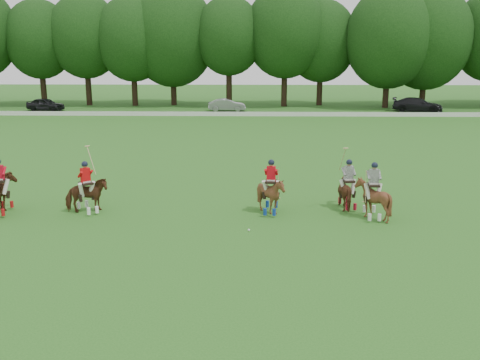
{
  "coord_description": "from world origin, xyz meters",
  "views": [
    {
      "loc": [
        2.94,
        -17.22,
        6.61
      ],
      "look_at": [
        2.4,
        4.2,
        1.4
      ],
      "focal_mm": 40.0,
      "sensor_mm": 36.0,
      "label": 1
    }
  ],
  "objects_px": {
    "polo_stripe_b": "(373,198)",
    "polo_red_a": "(1,194)",
    "car_right": "(418,105)",
    "polo_stripe_a": "(348,191)",
    "polo_red_b": "(87,195)",
    "polo_ball": "(249,230)",
    "polo_red_c": "(271,194)",
    "car_mid": "(227,105)",
    "car_left": "(46,104)"
  },
  "relations": [
    {
      "from": "car_left",
      "to": "car_right",
      "type": "relative_size",
      "value": 0.79
    },
    {
      "from": "car_left",
      "to": "polo_red_a",
      "type": "height_order",
      "value": "polo_red_a"
    },
    {
      "from": "car_right",
      "to": "polo_ball",
      "type": "bearing_deg",
      "value": 174.22
    },
    {
      "from": "car_right",
      "to": "polo_red_c",
      "type": "distance_m",
      "value": 42.1
    },
    {
      "from": "polo_red_c",
      "to": "polo_stripe_a",
      "type": "height_order",
      "value": "polo_stripe_a"
    },
    {
      "from": "polo_ball",
      "to": "polo_stripe_b",
      "type": "bearing_deg",
      "value": 19.29
    },
    {
      "from": "car_right",
      "to": "polo_ball",
      "type": "height_order",
      "value": "car_right"
    },
    {
      "from": "polo_stripe_a",
      "to": "car_right",
      "type": "bearing_deg",
      "value": 69.49
    },
    {
      "from": "polo_red_a",
      "to": "polo_ball",
      "type": "distance_m",
      "value": 10.48
    },
    {
      "from": "polo_ball",
      "to": "polo_red_c",
      "type": "bearing_deg",
      "value": 69.12
    },
    {
      "from": "polo_stripe_a",
      "to": "polo_red_c",
      "type": "bearing_deg",
      "value": -166.96
    },
    {
      "from": "polo_red_b",
      "to": "polo_stripe_b",
      "type": "xyz_separation_m",
      "value": [
        11.72,
        -0.47,
        0.06
      ]
    },
    {
      "from": "car_left",
      "to": "polo_ball",
      "type": "height_order",
      "value": "car_left"
    },
    {
      "from": "car_left",
      "to": "polo_stripe_a",
      "type": "bearing_deg",
      "value": -131.83
    },
    {
      "from": "polo_stripe_b",
      "to": "polo_red_a",
      "type": "bearing_deg",
      "value": 179.07
    },
    {
      "from": "car_right",
      "to": "polo_red_b",
      "type": "height_order",
      "value": "polo_red_b"
    },
    {
      "from": "car_mid",
      "to": "car_right",
      "type": "xyz_separation_m",
      "value": [
        21.1,
        0.0,
        0.09
      ]
    },
    {
      "from": "polo_red_b",
      "to": "polo_stripe_b",
      "type": "distance_m",
      "value": 11.73
    },
    {
      "from": "car_mid",
      "to": "polo_stripe_b",
      "type": "xyz_separation_m",
      "value": [
        7.79,
        -38.94,
        0.15
      ]
    },
    {
      "from": "polo_red_b",
      "to": "polo_stripe_a",
      "type": "bearing_deg",
      "value": 4.62
    },
    {
      "from": "polo_stripe_b",
      "to": "polo_red_b",
      "type": "bearing_deg",
      "value": 177.71
    },
    {
      "from": "polo_red_a",
      "to": "polo_stripe_a",
      "type": "relative_size",
      "value": 0.87
    },
    {
      "from": "polo_red_a",
      "to": "polo_stripe_a",
      "type": "height_order",
      "value": "polo_stripe_a"
    },
    {
      "from": "polo_red_b",
      "to": "polo_stripe_a",
      "type": "xyz_separation_m",
      "value": [
        10.96,
        0.89,
        -0.01
      ]
    },
    {
      "from": "polo_red_b",
      "to": "polo_stripe_b",
      "type": "relative_size",
      "value": 1.18
    },
    {
      "from": "polo_ball",
      "to": "car_left",
      "type": "bearing_deg",
      "value": 119.75
    },
    {
      "from": "polo_stripe_a",
      "to": "polo_ball",
      "type": "distance_m",
      "value": 5.26
    },
    {
      "from": "car_mid",
      "to": "polo_red_a",
      "type": "relative_size",
      "value": 1.78
    },
    {
      "from": "polo_red_a",
      "to": "polo_stripe_b",
      "type": "height_order",
      "value": "polo_red_a"
    },
    {
      "from": "polo_stripe_b",
      "to": "polo_ball",
      "type": "xyz_separation_m",
      "value": [
        -4.95,
        -1.73,
        -0.78
      ]
    },
    {
      "from": "polo_red_b",
      "to": "polo_red_c",
      "type": "bearing_deg",
      "value": 0.89
    },
    {
      "from": "car_right",
      "to": "polo_stripe_a",
      "type": "relative_size",
      "value": 1.99
    },
    {
      "from": "car_right",
      "to": "polo_red_a",
      "type": "relative_size",
      "value": 2.3
    },
    {
      "from": "car_left",
      "to": "car_right",
      "type": "distance_m",
      "value": 41.51
    },
    {
      "from": "car_mid",
      "to": "polo_ball",
      "type": "xyz_separation_m",
      "value": [
        2.84,
        -40.68,
        -0.64
      ]
    },
    {
      "from": "car_right",
      "to": "polo_stripe_a",
      "type": "distance_m",
      "value": 40.13
    },
    {
      "from": "polo_red_a",
      "to": "polo_stripe_a",
      "type": "xyz_separation_m",
      "value": [
        14.46,
        1.11,
        -0.08
      ]
    },
    {
      "from": "car_right",
      "to": "polo_stripe_a",
      "type": "bearing_deg",
      "value": 177.88
    },
    {
      "from": "car_left",
      "to": "polo_red_a",
      "type": "bearing_deg",
      "value": -149.41
    },
    {
      "from": "car_left",
      "to": "polo_stripe_a",
      "type": "height_order",
      "value": "polo_stripe_a"
    },
    {
      "from": "polo_red_b",
      "to": "polo_red_c",
      "type": "xyz_separation_m",
      "value": [
        7.65,
        0.12,
        0.05
      ]
    },
    {
      "from": "polo_red_a",
      "to": "polo_ball",
      "type": "bearing_deg",
      "value": -10.92
    },
    {
      "from": "car_mid",
      "to": "polo_red_b",
      "type": "bearing_deg",
      "value": 169.94
    },
    {
      "from": "polo_stripe_b",
      "to": "polo_ball",
      "type": "bearing_deg",
      "value": -160.71
    },
    {
      "from": "car_left",
      "to": "polo_red_a",
      "type": "xyz_separation_m",
      "value": [
        12.98,
        -38.69,
        0.13
      ]
    },
    {
      "from": "polo_red_b",
      "to": "polo_stripe_b",
      "type": "bearing_deg",
      "value": -2.29
    },
    {
      "from": "polo_red_c",
      "to": "polo_stripe_a",
      "type": "bearing_deg",
      "value": 13.04
    },
    {
      "from": "car_right",
      "to": "polo_stripe_b",
      "type": "bearing_deg",
      "value": 179.53
    },
    {
      "from": "car_mid",
      "to": "polo_red_b",
      "type": "height_order",
      "value": "polo_red_b"
    },
    {
      "from": "car_left",
      "to": "polo_red_c",
      "type": "distance_m",
      "value": 45.31
    }
  ]
}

